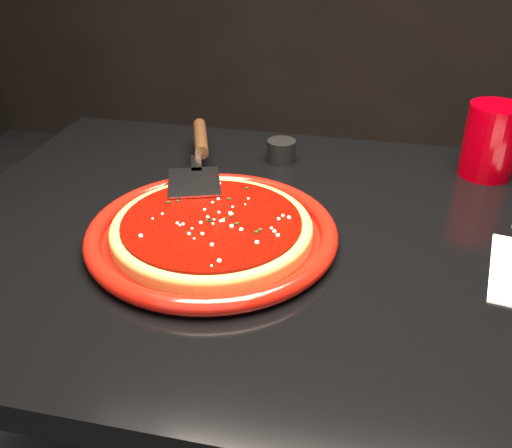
# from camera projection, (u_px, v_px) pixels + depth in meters

# --- Properties ---
(table) EXTENTS (1.20, 0.80, 0.75)m
(table) POSITION_uv_depth(u_px,v_px,m) (309.00, 407.00, 1.05)
(table) COLOR black
(table) RESTS_ON floor
(plate) EXTENTS (0.49, 0.49, 0.03)m
(plate) POSITION_uv_depth(u_px,v_px,m) (212.00, 233.00, 0.84)
(plate) COLOR maroon
(plate) RESTS_ON table
(pizza_crust) EXTENTS (0.40, 0.40, 0.01)m
(pizza_crust) POSITION_uv_depth(u_px,v_px,m) (212.00, 231.00, 0.84)
(pizza_crust) COLOR brown
(pizza_crust) RESTS_ON plate
(pizza_crust_rim) EXTENTS (0.40, 0.40, 0.02)m
(pizza_crust_rim) POSITION_uv_depth(u_px,v_px,m) (212.00, 226.00, 0.84)
(pizza_crust_rim) COLOR brown
(pizza_crust_rim) RESTS_ON plate
(pizza_sauce) EXTENTS (0.35, 0.35, 0.01)m
(pizza_sauce) POSITION_uv_depth(u_px,v_px,m) (212.00, 223.00, 0.83)
(pizza_sauce) COLOR #640500
(pizza_sauce) RESTS_ON plate
(parmesan_dusting) EXTENTS (0.26, 0.26, 0.01)m
(parmesan_dusting) POSITION_uv_depth(u_px,v_px,m) (211.00, 219.00, 0.83)
(parmesan_dusting) COLOR #F1E6BE
(parmesan_dusting) RESTS_ON plate
(basil_flecks) EXTENTS (0.23, 0.23, 0.00)m
(basil_flecks) POSITION_uv_depth(u_px,v_px,m) (211.00, 220.00, 0.83)
(basil_flecks) COLOR black
(basil_flecks) RESTS_ON plate
(pizza_server) EXTENTS (0.21, 0.37, 0.03)m
(pizza_server) POSITION_uv_depth(u_px,v_px,m) (199.00, 155.00, 1.01)
(pizza_server) COLOR silver
(pizza_server) RESTS_ON plate
(cup) EXTENTS (0.12, 0.12, 0.13)m
(cup) POSITION_uv_depth(u_px,v_px,m) (491.00, 141.00, 1.01)
(cup) COLOR #8A0008
(cup) RESTS_ON table
(ramekin) EXTENTS (0.06, 0.06, 0.04)m
(ramekin) POSITION_uv_depth(u_px,v_px,m) (281.00, 151.00, 1.09)
(ramekin) COLOR black
(ramekin) RESTS_ON table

